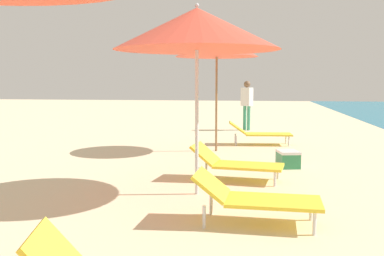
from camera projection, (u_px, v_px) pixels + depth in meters
name	position (u px, v px, depth m)	size (l,w,h in m)	color
umbrella_third	(197.00, 29.00, 6.22)	(2.34, 2.34, 2.71)	silver
lounger_third_shoreside	(236.00, 163.00, 7.35)	(1.55, 0.83, 0.59)	yellow
lounger_third_inland	(255.00, 197.00, 5.09)	(1.47, 0.69, 0.59)	yellow
umbrella_farthest	(217.00, 46.00, 10.20)	(1.91, 1.91, 2.73)	olive
lounger_farthest_shoreside	(259.00, 133.00, 11.45)	(1.64, 0.71, 0.59)	yellow
person_walking_near	(247.00, 100.00, 14.81)	(0.42, 0.39, 1.64)	#3F9972
cooler_box	(288.00, 159.00, 8.47)	(0.46, 0.56, 0.32)	#338C59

